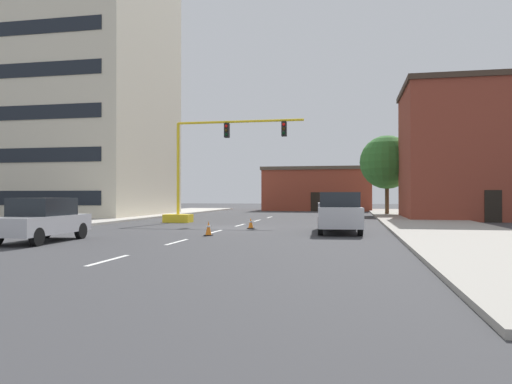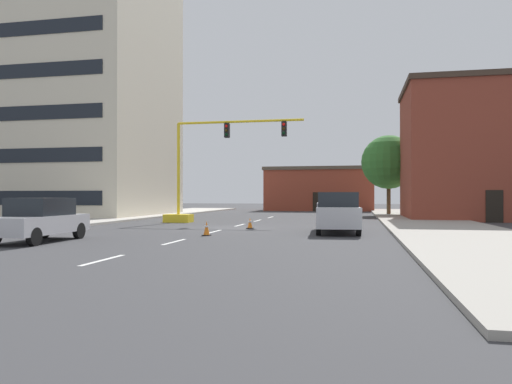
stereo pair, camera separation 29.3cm
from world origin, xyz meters
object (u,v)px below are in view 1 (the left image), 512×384
at_px(traffic_signal_gantry, 195,189).
at_px(sedan_silver_near_left, 42,219).
at_px(traffic_cone_roadside_a, 251,223).
at_px(tree_right_far, 387,162).
at_px(pickup_truck_silver, 339,213).
at_px(traffic_cone_roadside_b, 208,229).

xyz_separation_m(traffic_signal_gantry, sedan_silver_near_left, (-1.65, -14.20, -1.38)).
height_order(traffic_signal_gantry, traffic_cone_roadside_a, traffic_signal_gantry).
xyz_separation_m(traffic_signal_gantry, tree_right_far, (13.57, 14.80, 2.62)).
height_order(tree_right_far, pickup_truck_silver, tree_right_far).
xyz_separation_m(traffic_signal_gantry, pickup_truck_silver, (9.74, -7.14, -1.29)).
xyz_separation_m(tree_right_far, sedan_silver_near_left, (-15.23, -29.00, -4.00)).
bearing_deg(traffic_cone_roadside_a, sedan_silver_near_left, -125.76).
bearing_deg(traffic_signal_gantry, pickup_truck_silver, -36.23).
bearing_deg(sedan_silver_near_left, tree_right_far, 62.30).
height_order(traffic_signal_gantry, sedan_silver_near_left, traffic_signal_gantry).
xyz_separation_m(pickup_truck_silver, traffic_cone_roadside_b, (-5.78, -2.96, -0.65)).
xyz_separation_m(tree_right_far, traffic_cone_roadside_b, (-9.61, -24.90, -4.56)).
distance_m(sedan_silver_near_left, traffic_cone_roadside_a, 11.22).
relative_size(traffic_signal_gantry, sedan_silver_near_left, 2.08).
height_order(tree_right_far, traffic_cone_roadside_a, tree_right_far).
bearing_deg(traffic_signal_gantry, traffic_cone_roadside_a, -46.22).
height_order(traffic_signal_gantry, traffic_cone_roadside_b, traffic_signal_gantry).
distance_m(tree_right_far, traffic_cone_roadside_a, 22.20).
height_order(pickup_truck_silver, traffic_cone_roadside_a, pickup_truck_silver).
relative_size(pickup_truck_silver, traffic_cone_roadside_b, 8.26).
relative_size(traffic_signal_gantry, tree_right_far, 1.29).
height_order(pickup_truck_silver, sedan_silver_near_left, pickup_truck_silver).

